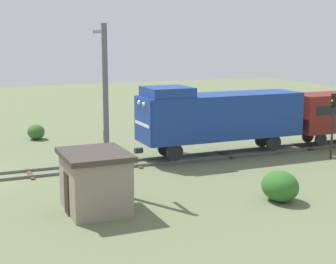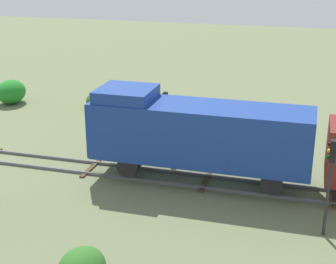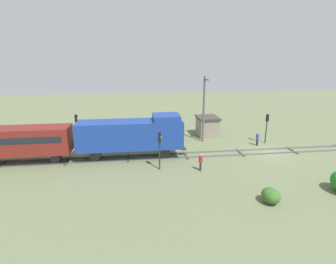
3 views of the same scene
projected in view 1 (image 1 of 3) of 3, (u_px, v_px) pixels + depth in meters
The scene contains 8 objects.
locomotive at pixel (218, 115), 33.86m from camera, with size 2.90×11.60×4.60m.
traffic_signal_mid at pixel (162, 113), 35.97m from camera, with size 0.32×0.34×3.71m.
traffic_signal_far at pixel (333, 114), 33.05m from camera, with size 0.32×0.34×4.28m.
worker_by_signal at pixel (106, 138), 35.47m from camera, with size 0.38×0.38×1.70m.
catenary_mast at pixel (105, 105), 25.56m from camera, with size 1.94×0.28×8.48m.
relay_hut at pixel (95, 181), 23.30m from camera, with size 3.50×2.90×2.74m.
bush_mid at pixel (280, 186), 24.76m from camera, with size 2.04×1.67×1.48m, color #306926.
bush_far at pixel (36, 132), 39.96m from camera, with size 1.60×1.31×1.17m, color #376226.
Camera 1 is at (29.51, -0.76, 7.76)m, focal length 55.00 mm.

